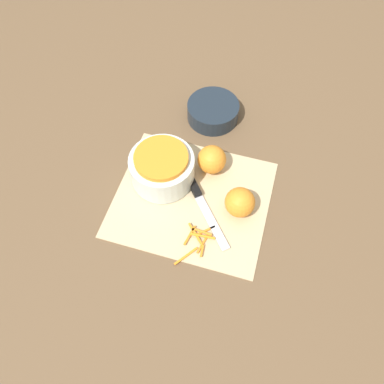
{
  "coord_description": "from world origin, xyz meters",
  "views": [
    {
      "loc": [
        0.14,
        -0.47,
        0.85
      ],
      "look_at": [
        0.0,
        0.0,
        0.04
      ],
      "focal_mm": 35.0,
      "sensor_mm": 36.0,
      "label": 1
    }
  ],
  "objects_px": {
    "orange_left": "(212,159)",
    "orange_right": "(240,201)",
    "bowl_dark": "(213,111)",
    "bowl_speckled": "(162,167)",
    "knife": "(196,191)"
  },
  "relations": [
    {
      "from": "orange_left",
      "to": "orange_right",
      "type": "xyz_separation_m",
      "value": [
        0.1,
        -0.1,
        -0.0
      ]
    },
    {
      "from": "bowl_dark",
      "to": "orange_right",
      "type": "xyz_separation_m",
      "value": [
        0.14,
        -0.29,
        0.02
      ]
    },
    {
      "from": "knife",
      "to": "orange_left",
      "type": "xyz_separation_m",
      "value": [
        0.02,
        0.09,
        0.03
      ]
    },
    {
      "from": "bowl_dark",
      "to": "orange_right",
      "type": "relative_size",
      "value": 2.0
    },
    {
      "from": "bowl_dark",
      "to": "orange_left",
      "type": "xyz_separation_m",
      "value": [
        0.04,
        -0.19,
        0.02
      ]
    },
    {
      "from": "knife",
      "to": "orange_left",
      "type": "distance_m",
      "value": 0.09
    },
    {
      "from": "bowl_dark",
      "to": "orange_right",
      "type": "distance_m",
      "value": 0.32
    },
    {
      "from": "bowl_speckled",
      "to": "orange_left",
      "type": "relative_size",
      "value": 2.19
    },
    {
      "from": "orange_right",
      "to": "bowl_speckled",
      "type": "bearing_deg",
      "value": 170.23
    },
    {
      "from": "orange_left",
      "to": "orange_right",
      "type": "distance_m",
      "value": 0.14
    },
    {
      "from": "orange_left",
      "to": "orange_right",
      "type": "bearing_deg",
      "value": -45.77
    },
    {
      "from": "bowl_speckled",
      "to": "orange_right",
      "type": "height_order",
      "value": "bowl_speckled"
    },
    {
      "from": "bowl_speckled",
      "to": "bowl_dark",
      "type": "xyz_separation_m",
      "value": [
        0.07,
        0.25,
        -0.03
      ]
    },
    {
      "from": "orange_left",
      "to": "orange_right",
      "type": "relative_size",
      "value": 1.01
    },
    {
      "from": "bowl_speckled",
      "to": "orange_left",
      "type": "xyz_separation_m",
      "value": [
        0.12,
        0.07,
        -0.01
      ]
    }
  ]
}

